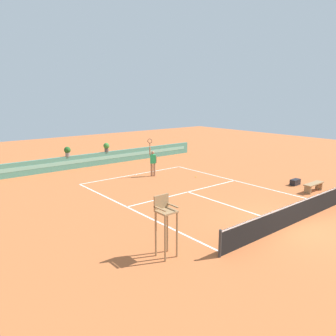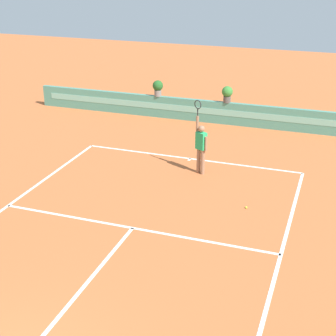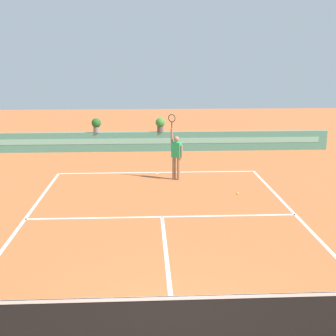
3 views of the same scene
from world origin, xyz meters
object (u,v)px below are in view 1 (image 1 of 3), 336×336
object	(u,v)px
bench_courtside	(314,185)
tennis_ball_near_baseline	(196,177)
potted_plant_left	(67,151)
gear_bag	(295,182)
tennis_player	(153,161)
umpire_chair	(165,219)
potted_plant_centre	(106,147)

from	to	relation	value
bench_courtside	tennis_ball_near_baseline	size ratio (longest dim) A/B	23.53
potted_plant_left	gear_bag	bearing A→B (deg)	-55.00
bench_courtside	tennis_ball_near_baseline	distance (m)	7.33
tennis_player	potted_plant_left	bearing A→B (deg)	123.03
bench_courtside	potted_plant_left	bearing A→B (deg)	120.71
umpire_chair	bench_courtside	distance (m)	11.49
gear_bag	tennis_ball_near_baseline	xyz separation A→B (m)	(-3.42, 5.29, -0.15)
tennis_player	potted_plant_centre	world-z (taller)	tennis_player
bench_courtside	tennis_ball_near_baseline	world-z (taller)	bench_courtside
potted_plant_centre	tennis_ball_near_baseline	bearing A→B (deg)	-72.28
gear_bag	potted_plant_left	world-z (taller)	potted_plant_left
tennis_player	tennis_ball_near_baseline	xyz separation A→B (m)	(2.05, -2.11, -1.02)
tennis_player	tennis_ball_near_baseline	world-z (taller)	tennis_player
gear_bag	tennis_ball_near_baseline	world-z (taller)	gear_bag
umpire_chair	gear_bag	distance (m)	12.20
bench_courtside	tennis_ball_near_baseline	bearing A→B (deg)	113.20
potted_plant_left	tennis_player	bearing A→B (deg)	-56.97
potted_plant_left	tennis_ball_near_baseline	bearing A→B (deg)	-53.60
tennis_ball_near_baseline	potted_plant_centre	world-z (taller)	potted_plant_centre
potted_plant_centre	tennis_player	bearing A→B (deg)	-85.60
tennis_ball_near_baseline	potted_plant_centre	distance (m)	8.27
tennis_ball_near_baseline	umpire_chair	bearing A→B (deg)	-139.27
potted_plant_centre	umpire_chair	bearing A→B (deg)	-111.86
gear_bag	potted_plant_centre	distance (m)	14.38
umpire_chair	gear_bag	xyz separation A→B (m)	(11.96, 2.07, -1.16)
gear_bag	tennis_player	world-z (taller)	tennis_player
bench_courtside	potted_plant_left	xyz separation A→B (m)	(-8.61, 14.49, 1.04)
umpire_chair	tennis_player	bearing A→B (deg)	55.51
umpire_chair	potted_plant_left	size ratio (longest dim) A/B	2.96
gear_bag	potted_plant_centre	bearing A→B (deg)	114.31
bench_courtside	potted_plant_left	distance (m)	16.89
bench_courtside	gear_bag	bearing A→B (deg)	69.59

